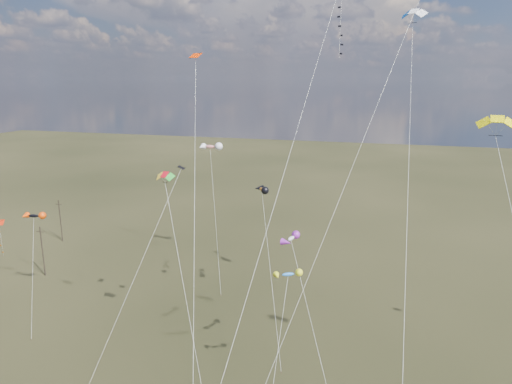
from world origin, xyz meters
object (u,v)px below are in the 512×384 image
(diamond_black_high, at_px, (332,42))
(utility_pole_near, at_px, (42,251))
(parafoil_yellow, at_px, (498,121))
(novelty_black_orange, at_px, (34,216))
(utility_pole_far, at_px, (60,220))

(diamond_black_high, bearing_deg, utility_pole_near, 162.44)
(parafoil_yellow, bearing_deg, utility_pole_near, 164.27)
(parafoil_yellow, relative_size, novelty_black_orange, 2.16)
(utility_pole_far, xyz_separation_m, parafoil_yellow, (66.11, -30.37, 22.86))
(parafoil_yellow, height_order, novelty_black_orange, parafoil_yellow)
(utility_pole_near, xyz_separation_m, utility_pole_far, (-8.00, 14.00, 0.00))
(diamond_black_high, bearing_deg, utility_pole_far, 152.01)
(utility_pole_far, relative_size, parafoil_yellow, 0.29)
(utility_pole_far, distance_m, novelty_black_orange, 26.32)
(diamond_black_high, xyz_separation_m, parafoil_yellow, (12.79, -2.03, -5.97))
(diamond_black_high, distance_m, parafoil_yellow, 14.26)
(utility_pole_far, bearing_deg, novelty_black_orange, -56.88)
(utility_pole_near, xyz_separation_m, novelty_black_orange, (5.68, -6.96, 8.15))
(diamond_black_high, height_order, parafoil_yellow, diamond_black_high)
(utility_pole_near, height_order, novelty_black_orange, novelty_black_orange)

